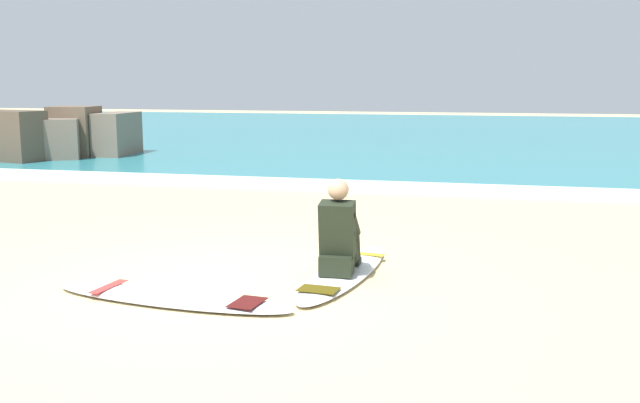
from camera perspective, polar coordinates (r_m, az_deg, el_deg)
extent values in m
plane|color=#CCB584|center=(7.06, -7.95, -6.69)|extent=(80.00, 80.00, 0.00)
cube|color=teal|center=(26.72, 8.18, 5.34)|extent=(80.00, 28.00, 0.10)
cube|color=white|center=(13.22, 2.46, 1.23)|extent=(80.00, 0.90, 0.11)
ellipsoid|color=white|center=(7.37, 1.94, -5.62)|extent=(0.77, 2.48, 0.07)
cube|color=gold|center=(7.99, 3.43, -4.15)|extent=(0.49, 0.15, 0.01)
cube|color=#4C400C|center=(6.65, -0.12, -6.97)|extent=(0.39, 0.28, 0.01)
cube|color=black|center=(7.10, 1.33, -5.03)|extent=(0.33, 0.27, 0.20)
cylinder|color=black|center=(7.26, 0.81, -3.48)|extent=(0.17, 0.41, 0.43)
cylinder|color=black|center=(7.47, 0.98, -3.35)|extent=(0.13, 0.26, 0.42)
cube|color=black|center=(7.58, 1.04, -4.67)|extent=(0.11, 0.22, 0.05)
cylinder|color=black|center=(7.23, 2.37, -3.55)|extent=(0.17, 0.41, 0.43)
cylinder|color=black|center=(7.43, 2.73, -3.43)|extent=(0.13, 0.26, 0.42)
cube|color=black|center=(7.54, 2.84, -4.76)|extent=(0.11, 0.22, 0.05)
cube|color=black|center=(7.06, 1.40, -2.20)|extent=(0.35, 0.31, 0.57)
sphere|color=tan|center=(7.02, 1.45, 0.97)|extent=(0.21, 0.21, 0.21)
cylinder|color=black|center=(7.23, 0.51, -1.72)|extent=(0.11, 0.40, 0.31)
cylinder|color=black|center=(7.18, 2.70, -1.81)|extent=(0.11, 0.40, 0.31)
ellipsoid|color=silver|center=(6.67, -11.74, -7.47)|extent=(2.42, 0.78, 0.07)
cube|color=red|center=(7.02, -16.42, -6.48)|extent=(0.15, 0.49, 0.01)
cube|color=#4A1311|center=(6.30, -5.79, -7.96)|extent=(0.28, 0.39, 0.01)
cube|color=#756656|center=(19.13, -15.78, 5.05)|extent=(0.86, 1.70, 1.17)
cube|color=#756656|center=(18.66, -20.43, 4.55)|extent=(1.62, 1.56, 1.07)
cube|color=brown|center=(18.60, -23.49, 4.67)|extent=(1.89, 1.20, 1.28)
cube|color=brown|center=(19.09, -18.86, 5.15)|extent=(1.16, 1.08, 1.34)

